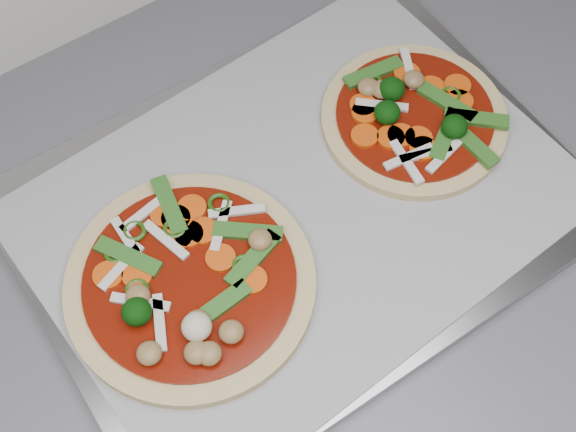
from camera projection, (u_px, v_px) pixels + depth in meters
base_cabinet at (270, 399)px, 1.11m from camera, size 3.60×0.60×0.86m
countertop at (260, 256)px, 0.71m from camera, size 3.60×0.60×0.04m
baking_tray at (299, 208)px, 0.70m from camera, size 0.47×0.35×0.02m
parchment at (299, 203)px, 0.70m from camera, size 0.47×0.35×0.00m
pizza_left at (189, 282)px, 0.65m from camera, size 0.23×0.23×0.03m
pizza_right at (414, 116)px, 0.73m from camera, size 0.19×0.19×0.03m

